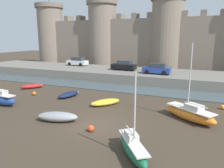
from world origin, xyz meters
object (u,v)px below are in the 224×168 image
Objects in this scene: rowboat_near_channel_right at (69,94)px; car_quay_centre_east at (124,66)px; car_quay_centre_west at (77,62)px; sailboat_foreground_right at (190,113)px; car_quay_west at (157,69)px; sailboat_foreground_left at (0,98)px; mooring_buoy_off_centre at (91,128)px; sailboat_foreground_centre at (133,147)px; mooring_buoy_near_shore at (34,93)px; rowboat_midflat_centre at (105,102)px; rowboat_midflat_right at (58,116)px; mooring_buoy_near_channel at (223,107)px; rowboat_near_channel_left at (32,86)px.

rowboat_near_channel_right is 0.79× the size of car_quay_centre_east.
car_quay_centre_west and car_quay_centre_east have the same top height.
sailboat_foreground_right reaches higher than car_quay_west.
sailboat_foreground_left is 11.99m from mooring_buoy_off_centre.
car_quay_centre_east is at bearing 70.64° from sailboat_foreground_left.
sailboat_foreground_centre is at bearing -52.26° from car_quay_centre_west.
car_quay_west reaches higher than rowboat_near_channel_right.
mooring_buoy_off_centre is 21.71m from car_quay_centre_east.
sailboat_foreground_left reaches higher than mooring_buoy_near_shore.
rowboat_midflat_centre is 5.88m from rowboat_midflat_right.
mooring_buoy_off_centre is at bearing -10.15° from sailboat_foreground_left.
car_quay_centre_east reaches higher than mooring_buoy_near_channel.
mooring_buoy_near_channel is 0.11× the size of car_quay_west.
sailboat_foreground_centre is 17.45m from mooring_buoy_near_shore.
rowboat_midflat_right is at bearing -155.57° from sailboat_foreground_right.
car_quay_west and car_quay_centre_west have the same top height.
sailboat_foreground_left is 2.03× the size of rowboat_near_channel_right.
mooring_buoy_near_shore is at bearing -43.67° from rowboat_near_channel_left.
car_quay_centre_east is at bearing 52.49° from rowboat_near_channel_left.
rowboat_near_channel_left reaches higher than rowboat_midflat_centre.
sailboat_foreground_right is 1.55× the size of car_quay_centre_east.
rowboat_midflat_right is 0.88× the size of car_quay_centre_west.
sailboat_foreground_left reaches higher than mooring_buoy_near_channel.
car_quay_west is (0.75, 19.26, 2.01)m from mooring_buoy_off_centre.
rowboat_near_channel_left is at bearing 108.76° from sailboat_foreground_left.
rowboat_midflat_right is 13.65m from rowboat_near_channel_left.
rowboat_near_channel_left is at bearing -146.12° from car_quay_west.
rowboat_midflat_right is (8.27, -1.39, -0.27)m from sailboat_foreground_left.
car_quay_west is (7.79, 11.79, 1.94)m from rowboat_near_channel_right.
rowboat_near_channel_left reaches higher than mooring_buoy_near_channel.
car_quay_centre_west is at bearing 118.32° from rowboat_midflat_right.
sailboat_foreground_left is 21.31m from car_quay_west.
mooring_buoy_off_centre is (7.04, -7.47, -0.07)m from rowboat_near_channel_right.
sailboat_foreground_centre reaches higher than rowboat_near_channel_left.
mooring_buoy_near_channel is at bearing 0.83° from rowboat_near_channel_left.
mooring_buoy_near_shore is 0.11× the size of car_quay_centre_west.
mooring_buoy_off_centre is at bearing -46.71° from rowboat_near_channel_right.
sailboat_foreground_right reaches higher than mooring_buoy_near_shore.
car_quay_centre_west is at bearing 167.85° from car_quay_centre_east.
rowboat_midflat_right is 7.38× the size of mooring_buoy_off_centre.
car_quay_centre_east is at bearing 163.71° from car_quay_west.
rowboat_midflat_centre is 0.81× the size of car_quay_west.
rowboat_near_channel_right is (4.76, 5.36, -0.36)m from sailboat_foreground_left.
car_quay_west is 16.91m from car_quay_centre_west.
rowboat_near_channel_left is (-2.41, 7.10, -0.35)m from sailboat_foreground_left.
rowboat_near_channel_left is 0.72× the size of car_quay_centre_east.
rowboat_near_channel_left is at bearing 166.36° from rowboat_near_channel_right.
sailboat_foreground_centre reaches higher than rowboat_midflat_right.
car_quay_west is 6.17m from car_quay_centre_east.
rowboat_midflat_centre is at bearing 124.09° from sailboat_foreground_centre.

